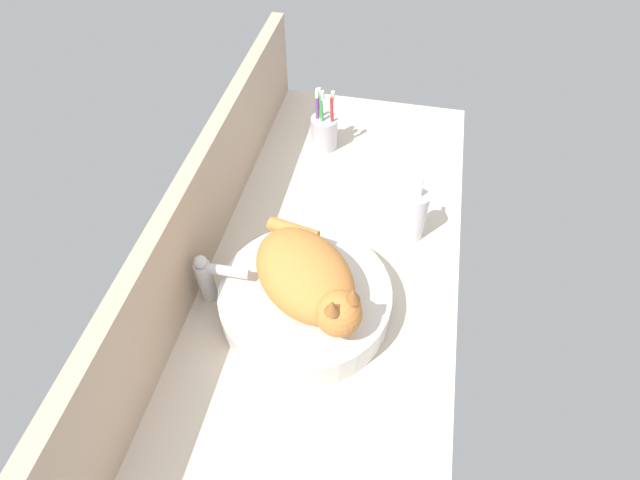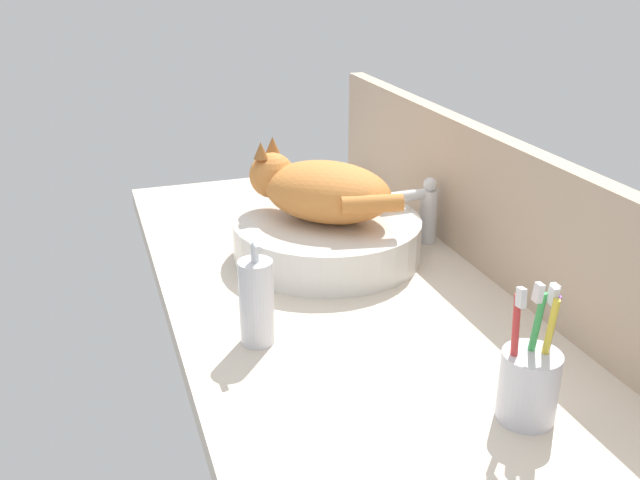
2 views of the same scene
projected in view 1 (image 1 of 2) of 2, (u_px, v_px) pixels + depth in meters
The scene contains 7 objects.
ground_plane at pixel (328, 267), 118.65cm from camera, with size 135.45×60.60×4.00cm, color beige.
backsplash_panel at pixel (203, 206), 111.31cm from camera, with size 135.45×3.60×25.29cm, color tan.
sink_basin at pixel (306, 301), 105.42cm from camera, with size 35.91×35.91×7.76cm, color silver.
cat at pixel (308, 278), 97.37cm from camera, with size 29.73×29.67×14.00cm.
faucet at pixel (210, 277), 105.22cm from camera, with size 3.60×11.82×13.60cm.
soap_dispenser at pixel (415, 216), 117.39cm from camera, with size 5.23×5.23×16.73cm.
toothbrush_cup at pixel (324, 131), 140.85cm from camera, with size 7.51×7.51×18.67cm.
Camera 1 is at (-71.08, -13.05, 92.34)cm, focal length 28.00 mm.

